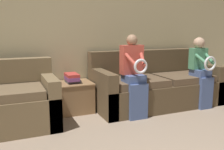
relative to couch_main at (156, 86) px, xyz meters
The scene contains 6 objects.
wall_back 1.62m from the couch_main, 157.51° to the left, with size 7.38×0.06×2.55m.
couch_main is the anchor object (origin of this frame).
child_left_seated 0.79m from the couch_main, 148.51° to the right, with size 0.33×0.37×1.20m.
child_right_seated 0.79m from the couch_main, 31.72° to the right, with size 0.28×0.38×1.14m.
side_shelf 1.39m from the couch_main, behind, with size 0.58×0.51×0.46m.
book_stack 1.42m from the couch_main, behind, with size 0.21×0.32×0.14m.
Camera 1 is at (-1.08, -1.10, 1.26)m, focal length 40.00 mm.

